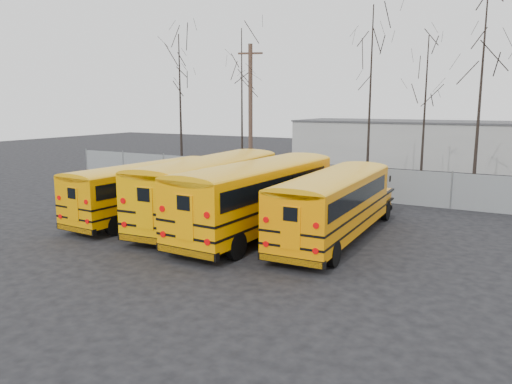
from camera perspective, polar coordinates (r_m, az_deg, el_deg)
The scene contains 13 objects.
ground at distance 21.10m, azimuth -5.77°, elevation -5.67°, with size 120.00×120.00×0.00m, color black.
fence at distance 31.28m, azimuth 6.78°, elevation 1.35°, with size 40.00×0.04×2.00m, color gray.
distant_building at distance 49.74m, azimuth 17.78°, elevation 5.32°, with size 22.00×8.00×4.00m, color #A9A8A4.
bus_a at distance 25.39m, azimuth -12.18°, elevation 0.70°, with size 2.91×10.30×2.85m.
bus_b at distance 23.85m, azimuth -5.08°, elevation 0.90°, with size 3.53×11.88×3.28m.
bus_c at distance 21.90m, azimuth 0.44°, elevation 0.12°, with size 3.17×11.82×3.28m.
bus_d at distance 21.10m, azimuth 9.05°, elevation -0.88°, with size 2.75×10.70×2.98m.
utility_pole_left at distance 36.36m, azimuth -0.64°, elevation 9.06°, with size 1.69×0.74×9.86m.
tree_0 at distance 42.75m, azimuth -8.64°, elevation 9.90°, with size 0.26×0.26×11.32m, color black.
tree_1 at distance 36.98m, azimuth -1.62°, elevation 9.75°, with size 0.26×0.26×11.01m, color black.
tree_2 at distance 33.25m, azimuth 12.89°, elevation 10.14°, with size 0.26×0.26×11.78m, color black.
tree_3 at distance 34.87m, azimuth 18.69°, elevation 8.40°, with size 0.26×0.26×10.01m, color black.
tree_4 at distance 31.27m, azimuth 24.19°, elevation 9.32°, with size 0.26×0.26×11.54m, color black.
Camera 1 is at (11.62, -16.66, 5.70)m, focal length 35.00 mm.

